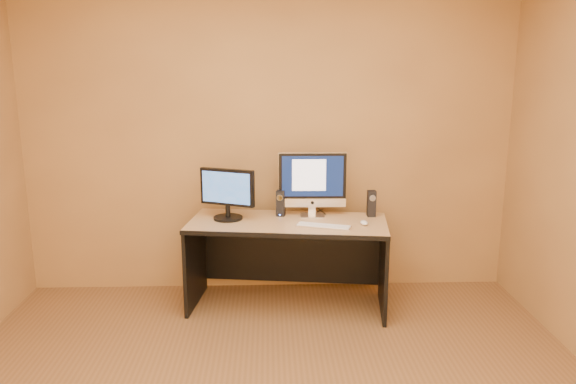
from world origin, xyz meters
name	(u,v)px	position (x,y,z in m)	size (l,w,h in m)	color
walls	(269,188)	(0.00, 0.00, 1.30)	(4.00, 4.00, 2.60)	#AB7E45
desk	(288,264)	(0.14, 1.55, 0.35)	(1.50, 0.66, 0.70)	tan
imac	(313,184)	(0.34, 1.71, 0.95)	(0.54, 0.20, 0.52)	silver
second_monitor	(227,194)	(-0.32, 1.64, 0.89)	(0.45, 0.23, 0.39)	black
speaker_left	(281,203)	(0.09, 1.72, 0.80)	(0.06, 0.07, 0.21)	black
speaker_right	(371,203)	(0.81, 1.68, 0.80)	(0.06, 0.07, 0.21)	black
keyboard	(324,226)	(0.40, 1.39, 0.70)	(0.40, 0.11, 0.02)	silver
mouse	(364,223)	(0.71, 1.44, 0.71)	(0.05, 0.10, 0.03)	white
cable_a	(322,211)	(0.43, 1.84, 0.70)	(0.01, 0.01, 0.21)	black
cable_b	(319,211)	(0.41, 1.84, 0.70)	(0.01, 0.01, 0.17)	black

